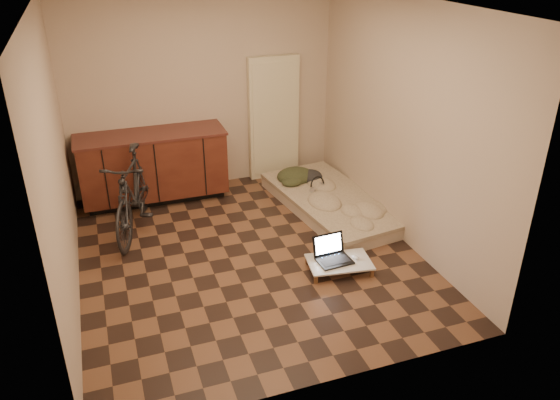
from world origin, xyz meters
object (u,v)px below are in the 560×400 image
object	(u,v)px
futon	(332,202)
laptop	(332,255)
bicycle	(132,189)
lap_desk	(339,262)

from	to	relation	value
futon	laptop	xyz separation A→B (m)	(-0.55, -1.24, 0.07)
bicycle	laptop	xyz separation A→B (m)	(1.83, -1.50, -0.37)
bicycle	futon	size ratio (longest dim) A/B	0.75
lap_desk	laptop	bearing A→B (deg)	138.46
futon	lap_desk	size ratio (longest dim) A/B	3.15
bicycle	lap_desk	xyz separation A→B (m)	(1.88, -1.56, -0.44)
bicycle	laptop	bearing A→B (deg)	-21.28
bicycle	lap_desk	world-z (taller)	bicycle
futon	laptop	size ratio (longest dim) A/B	6.05
futon	lap_desk	xyz separation A→B (m)	(-0.50, -1.30, 0.00)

